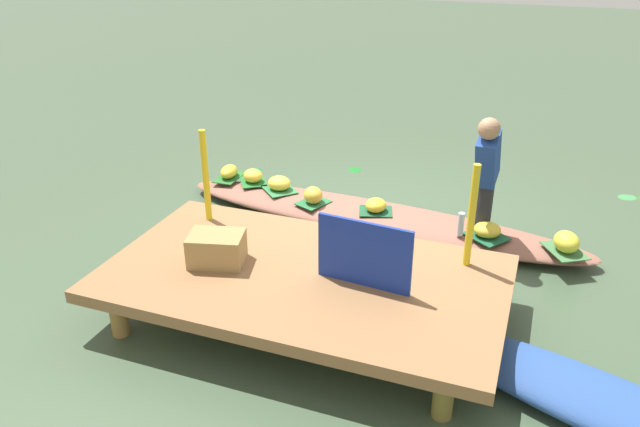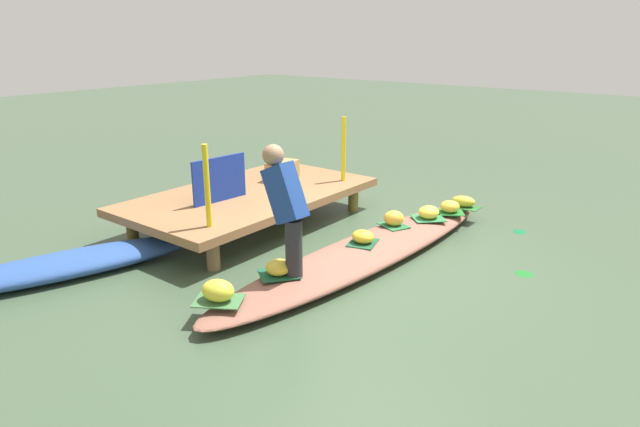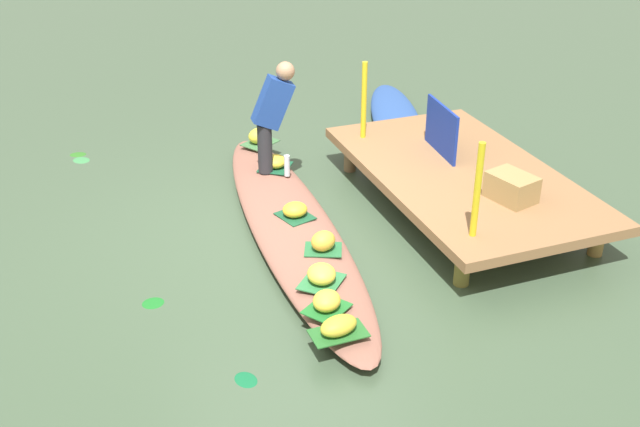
{
  "view_description": "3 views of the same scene",
  "coord_description": "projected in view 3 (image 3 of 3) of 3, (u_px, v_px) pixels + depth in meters",
  "views": [
    {
      "loc": [
        -1.56,
        5.82,
        3.01
      ],
      "look_at": [
        0.41,
        0.57,
        0.33
      ],
      "focal_mm": 34.98,
      "sensor_mm": 36.0,
      "label": 1
    },
    {
      "loc": [
        -4.71,
        -3.04,
        2.37
      ],
      "look_at": [
        0.02,
        0.66,
        0.39
      ],
      "focal_mm": 30.97,
      "sensor_mm": 36.0,
      "label": 2
    },
    {
      "loc": [
        6.21,
        -2.05,
        3.73
      ],
      "look_at": [
        0.29,
        0.19,
        0.35
      ],
      "focal_mm": 42.77,
      "sensor_mm": 36.0,
      "label": 3
    }
  ],
  "objects": [
    {
      "name": "produce_crate",
      "position": [
        512.0,
        187.0,
        7.2
      ],
      "size": [
        0.51,
        0.42,
        0.26
      ],
      "primitive_type": "cube",
      "rotation": [
        0.0,
        0.0,
        0.26
      ],
      "color": "#9F7F4B",
      "rests_on": "dock_platform"
    },
    {
      "name": "railing_post_east",
      "position": [
        477.0,
        190.0,
        6.45
      ],
      "size": [
        0.06,
        0.06,
        0.87
      ],
      "primitive_type": "cylinder",
      "color": "yellow",
      "rests_on": "dock_platform"
    },
    {
      "name": "banana_bunch_4",
      "position": [
        275.0,
        161.0,
        8.45
      ],
      "size": [
        0.33,
        0.31,
        0.14
      ],
      "primitive_type": "ellipsoid",
      "rotation": [
        0.0,
        0.0,
        3.47
      ],
      "color": "gold",
      "rests_on": "vendor_boat"
    },
    {
      "name": "dock_platform",
      "position": [
        462.0,
        176.0,
        7.86
      ],
      "size": [
        3.2,
        1.8,
        0.43
      ],
      "color": "#8F6540",
      "rests_on": "ground"
    },
    {
      "name": "banana_bunch_1",
      "position": [
        295.0,
        210.0,
        7.43
      ],
      "size": [
        0.22,
        0.25,
        0.14
      ],
      "primitive_type": "ellipsoid",
      "rotation": [
        0.0,
        0.0,
        4.72
      ],
      "color": "yellow",
      "rests_on": "vendor_boat"
    },
    {
      "name": "leaf_mat_0",
      "position": [
        323.0,
        249.0,
        6.89
      ],
      "size": [
        0.37,
        0.41,
        0.01
      ],
      "primitive_type": "cube",
      "rotation": [
        0.0,
        0.0,
        1.17
      ],
      "color": "#276939",
      "rests_on": "vendor_boat"
    },
    {
      "name": "drifting_plant_1",
      "position": [
        81.0,
        160.0,
        9.12
      ],
      "size": [
        0.28,
        0.27,
        0.01
      ],
      "primitive_type": "ellipsoid",
      "rotation": [
        0.0,
        0.0,
        0.53
      ],
      "color": "#3B8448",
      "rests_on": "ground"
    },
    {
      "name": "drifting_plant_3",
      "position": [
        78.0,
        154.0,
        9.26
      ],
      "size": [
        0.21,
        0.24,
        0.01
      ],
      "primitive_type": "ellipsoid",
      "rotation": [
        0.0,
        0.0,
        1.23
      ],
      "color": "#2D6B21",
      "rests_on": "ground"
    },
    {
      "name": "vendor_person",
      "position": [
        273.0,
        111.0,
        8.08
      ],
      "size": [
        0.22,
        0.48,
        1.22
      ],
      "color": "#28282D",
      "rests_on": "vendor_boat"
    },
    {
      "name": "leaf_mat_2",
      "position": [
        260.0,
        143.0,
        9.09
      ],
      "size": [
        0.46,
        0.5,
        0.01
      ],
      "primitive_type": "cube",
      "rotation": [
        0.0,
        0.0,
        2.13
      ],
      "color": "#3F6F40",
      "rests_on": "vendor_boat"
    },
    {
      "name": "banana_bunch_2",
      "position": [
        260.0,
        136.0,
        9.04
      ],
      "size": [
        0.3,
        0.34,
        0.19
      ],
      "primitive_type": "ellipsoid",
      "rotation": [
        0.0,
        0.0,
        1.87
      ],
      "color": "yellow",
      "rests_on": "vendor_boat"
    },
    {
      "name": "banana_bunch_5",
      "position": [
        327.0,
        301.0,
        6.04
      ],
      "size": [
        0.33,
        0.33,
        0.16
      ],
      "primitive_type": "ellipsoid",
      "rotation": [
        0.0,
        0.0,
        5.49
      ],
      "color": "yellow",
      "rests_on": "vendor_boat"
    },
    {
      "name": "canal_water",
      "position": [
        292.0,
        235.0,
        7.52
      ],
      "size": [
        40.0,
        40.0,
        0.0
      ],
      "primitive_type": "plane",
      "color": "#3E533B",
      "rests_on": "ground"
    },
    {
      "name": "banana_bunch_6",
      "position": [
        322.0,
        274.0,
        6.39
      ],
      "size": [
        0.32,
        0.3,
        0.16
      ],
      "primitive_type": "ellipsoid",
      "rotation": [
        0.0,
        0.0,
        6.04
      ],
      "color": "yellow",
      "rests_on": "vendor_boat"
    },
    {
      "name": "banana_bunch_0",
      "position": [
        323.0,
        241.0,
        6.85
      ],
      "size": [
        0.29,
        0.31,
        0.18
      ],
      "primitive_type": "ellipsoid",
      "rotation": [
        0.0,
        0.0,
        2.06
      ],
      "color": "gold",
      "rests_on": "vendor_boat"
    },
    {
      "name": "leaf_mat_3",
      "position": [
        339.0,
        333.0,
        5.8
      ],
      "size": [
        0.25,
        0.43,
        0.01
      ],
      "primitive_type": "cube",
      "rotation": [
        0.0,
        0.0,
        1.58
      ],
      "color": "#276528",
      "rests_on": "vendor_boat"
    },
    {
      "name": "leaf_mat_1",
      "position": [
        295.0,
        216.0,
        7.46
      ],
      "size": [
        0.41,
        0.37,
        0.01
      ],
      "primitive_type": "cube",
      "rotation": [
        0.0,
        0.0,
        0.29
      ],
      "color": "#1B5030",
      "rests_on": "vendor_boat"
    },
    {
      "name": "banana_bunch_3",
      "position": [
        339.0,
        326.0,
        5.76
      ],
      "size": [
        0.25,
        0.34,
        0.14
      ],
      "primitive_type": "ellipsoid",
      "rotation": [
        0.0,
        0.0,
        4.92
      ],
      "color": "gold",
      "rests_on": "vendor_boat"
    },
    {
      "name": "drifting_plant_2",
      "position": [
        246.0,
        379.0,
        5.62
      ],
      "size": [
        0.24,
        0.21,
        0.01
      ],
      "primitive_type": "ellipsoid",
      "rotation": [
        0.0,
        0.0,
        0.32
      ],
      "color": "#136336",
      "rests_on": "ground"
    },
    {
      "name": "drifting_plant_0",
      "position": [
        153.0,
        303.0,
        6.49
      ],
      "size": [
        0.2,
        0.21,
        0.01
      ],
      "primitive_type": "ellipsoid",
      "rotation": [
        0.0,
        0.0,
        0.12
      ],
      "color": "#1A6C23",
      "rests_on": "ground"
    },
    {
      "name": "water_bottle",
      "position": [
        287.0,
        166.0,
        8.24
      ],
      "size": [
        0.06,
        0.06,
        0.24
      ],
      "primitive_type": "cylinder",
      "color": "silver",
      "rests_on": "vendor_boat"
    },
    {
      "name": "leaf_mat_6",
      "position": [
        322.0,
        282.0,
        6.43
      ],
      "size": [
        0.49,
        0.49,
        0.01
      ],
      "primitive_type": "cube",
      "rotation": [
        0.0,
        0.0,
        2.38
      ],
      "color": "#2F7641",
      "rests_on": "vendor_boat"
    },
    {
      "name": "leaf_mat_4",
      "position": [
        275.0,
        167.0,
        8.48
      ],
      "size": [
        0.48,
        0.47,
        0.01
      ],
      "primitive_type": "cube",
      "rotation": [
        0.0,
        0.0,
        2.51
      ],
      "color": "#185033",
      "rests_on": "vendor_boat"
    },
    {
      "name": "moored_boat",
      "position": [
        396.0,
        120.0,
        9.99
      ],
      "size": [
        2.85,
        1.47,
        0.22
      ],
      "primitive_type": "ellipsoid",
      "rotation": [
        0.0,
        0.0,
        -0.32
      ],
      "color": "#2B4E94",
      "rests_on": "ground"
    },
    {
      "name": "vendor_boat",
      "position": [
        292.0,
        226.0,
        7.48
      ],
      "size": [
        4.57,
        1.12,
        0.19
      ],
      "primitive_type": "ellipsoid",
      "rotation": [
        0.0,
        0.0,
        -0.07
      ],
      "color": "#8C5948",
      "rests_on": "ground"
    },
    {
      "name": "market_banner",
      "position": [
        441.0,
        129.0,
        8.12
      ],
      "size": [
        0.76,
        0.1,
        0.54
      ],
      "primitive_type": "cube",
      "rotation": [
        0.0,
        0.0,
        -0.09
      ],
      "color": "navy",
      "rests_on": "dock_platform"
    },
    {
      "name": "railing_post_west",
      "position": [
        364.0,
        100.0,
        8.43
      ],
      "size": [
        0.06,
        0.06,
        0.87
      ],
      "primitive_type": "cylinder",
      "color": "yellow",
      "rests_on": "dock_platform"
    },
    {
      "name": "leaf_mat_5",
      "position": [
        327.0,
        309.0,
        6.08
      ],
      "size": [
        0.43,
        0.44,
        0.01
      ],
      "primitive_type": "cube",
      "rotation": [
        0.0,
        0.0,
        2.16
      ],
      "color": "#216D2A",
      "rests_on": "vendor_boat"
    }
  ]
}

